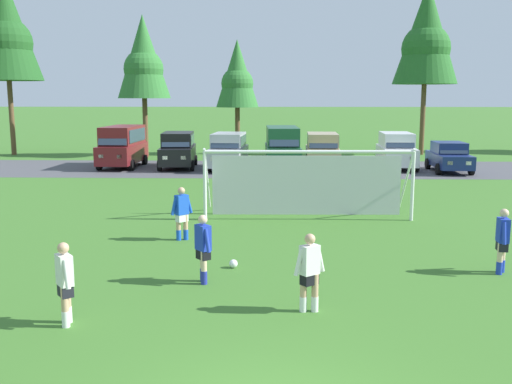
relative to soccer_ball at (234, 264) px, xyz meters
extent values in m
plane|color=#3D7028|center=(1.01, 7.53, -0.11)|extent=(400.00, 400.00, 0.00)
cube|color=#4C4C51|center=(1.01, 20.45, -0.11)|extent=(52.00, 8.40, 0.01)
sphere|color=white|center=(0.00, 0.00, 0.00)|extent=(0.22, 0.22, 0.22)
sphere|color=black|center=(0.00, 0.00, 0.00)|extent=(0.08, 0.08, 0.08)
sphere|color=red|center=(0.06, 0.00, 0.00)|extent=(0.07, 0.07, 0.07)
cylinder|color=white|center=(5.92, 5.94, 1.11)|extent=(0.12, 0.12, 2.44)
cylinder|color=white|center=(-1.40, 5.78, 1.11)|extent=(0.12, 0.12, 2.44)
cylinder|color=white|center=(2.26, 5.86, 2.33)|extent=(7.32, 0.28, 0.12)
cylinder|color=white|center=(5.90, 6.84, 1.23)|extent=(0.13, 1.95, 2.46)
cylinder|color=white|center=(-1.42, 6.68, 1.23)|extent=(0.13, 1.95, 2.46)
cube|color=silver|center=(2.24, 6.86, 0.99)|extent=(6.95, 0.19, 2.20)
cylinder|color=beige|center=(6.63, -0.35, 0.29)|extent=(0.14, 0.14, 0.80)
cylinder|color=beige|center=(6.76, -0.16, 0.29)|extent=(0.14, 0.14, 0.80)
cylinder|color=#1E38B7|center=(6.63, -0.35, 0.05)|extent=(0.15, 0.15, 0.32)
cylinder|color=#1E38B7|center=(6.76, -0.16, 0.05)|extent=(0.15, 0.15, 0.32)
cube|color=black|center=(6.70, -0.25, 0.61)|extent=(0.25, 0.36, 0.28)
cube|color=#1E38B7|center=(6.70, -0.25, 0.99)|extent=(0.28, 0.40, 0.60)
sphere|color=beige|center=(6.70, -0.25, 1.42)|extent=(0.22, 0.22, 0.22)
cylinder|color=#1E38B7|center=(6.63, -0.50, 0.97)|extent=(0.11, 0.24, 0.55)
cylinder|color=#1E38B7|center=(6.76, -0.01, 0.97)|extent=(0.11, 0.24, 0.55)
cylinder|color=tan|center=(-1.67, 2.91, 0.29)|extent=(0.14, 0.14, 0.80)
cylinder|color=tan|center=(-1.88, 2.84, 0.29)|extent=(0.14, 0.14, 0.80)
cylinder|color=blue|center=(-1.67, 2.91, 0.05)|extent=(0.15, 0.15, 0.32)
cylinder|color=blue|center=(-1.88, 2.84, 0.05)|extent=(0.15, 0.15, 0.32)
cube|color=silver|center=(-1.77, 2.88, 0.61)|extent=(0.40, 0.39, 0.28)
cube|color=blue|center=(-1.77, 2.88, 0.99)|extent=(0.44, 0.44, 0.60)
sphere|color=tan|center=(-1.77, 2.88, 1.42)|extent=(0.22, 0.22, 0.22)
cylinder|color=blue|center=(-1.56, 3.02, 0.97)|extent=(0.23, 0.22, 0.55)
cylinder|color=blue|center=(-1.98, 2.74, 0.97)|extent=(0.23, 0.22, 0.55)
cylinder|color=beige|center=(-0.65, -1.11, 0.29)|extent=(0.14, 0.14, 0.80)
cylinder|color=beige|center=(-0.60, -1.33, 0.29)|extent=(0.14, 0.14, 0.80)
cylinder|color=#232D99|center=(-0.65, -1.11, 0.05)|extent=(0.15, 0.15, 0.32)
cylinder|color=#232D99|center=(-0.60, -1.33, 0.05)|extent=(0.15, 0.15, 0.32)
cube|color=black|center=(-0.62, -1.22, 0.61)|extent=(0.38, 0.40, 0.28)
cube|color=#1E38B7|center=(-0.62, -1.22, 0.99)|extent=(0.42, 0.45, 0.60)
sphere|color=beige|center=(-0.62, -1.22, 1.42)|extent=(0.22, 0.22, 0.22)
cylinder|color=#1E38B7|center=(-0.75, -0.99, 0.97)|extent=(0.21, 0.24, 0.55)
cylinder|color=#1E38B7|center=(-0.50, -1.44, 0.97)|extent=(0.21, 0.24, 0.55)
cylinder|color=tan|center=(-2.98, -3.73, 0.29)|extent=(0.14, 0.14, 0.80)
cylinder|color=tan|center=(-2.95, -3.96, 0.29)|extent=(0.14, 0.14, 0.80)
cylinder|color=white|center=(-2.98, -3.73, 0.05)|extent=(0.15, 0.15, 0.32)
cylinder|color=white|center=(-2.95, -3.96, 0.05)|extent=(0.15, 0.15, 0.32)
cube|color=black|center=(-2.97, -3.85, 0.61)|extent=(0.38, 0.40, 0.28)
cube|color=silver|center=(-2.97, -3.85, 0.99)|extent=(0.42, 0.45, 0.60)
sphere|color=tan|center=(-2.97, -3.85, 1.42)|extent=(0.22, 0.22, 0.22)
cylinder|color=silver|center=(-3.08, -3.62, 0.97)|extent=(0.21, 0.24, 0.55)
cylinder|color=silver|center=(-2.85, -4.07, 0.97)|extent=(0.21, 0.24, 0.55)
cylinder|color=tan|center=(1.64, -3.01, 0.29)|extent=(0.14, 0.14, 0.80)
cylinder|color=tan|center=(1.88, -2.99, 0.29)|extent=(0.14, 0.14, 0.80)
cylinder|color=white|center=(1.64, -3.01, 0.05)|extent=(0.15, 0.15, 0.32)
cylinder|color=white|center=(1.88, -2.99, 0.05)|extent=(0.15, 0.15, 0.32)
cube|color=black|center=(1.76, -3.00, 0.61)|extent=(0.40, 0.38, 0.28)
cube|color=silver|center=(1.76, -3.00, 0.99)|extent=(0.45, 0.42, 0.60)
sphere|color=tan|center=(1.76, -3.00, 1.42)|extent=(0.22, 0.22, 0.22)
cylinder|color=silver|center=(1.54, -3.12, 0.97)|extent=(0.24, 0.21, 0.55)
cylinder|color=silver|center=(1.98, -2.88, 0.97)|extent=(0.24, 0.21, 0.55)
cube|color=maroon|center=(-8.25, 20.87, 0.76)|extent=(2.14, 4.87, 1.10)
cube|color=maroon|center=(-8.24, 21.07, 1.86)|extent=(1.96, 4.17, 1.10)
cube|color=#28384C|center=(-8.32, 19.10, 1.84)|extent=(1.68, 0.52, 0.91)
cube|color=#28384C|center=(-7.33, 21.04, 1.86)|extent=(0.17, 3.48, 0.77)
cube|color=white|center=(-7.80, 18.49, 0.81)|extent=(0.28, 0.09, 0.20)
cube|color=white|center=(-8.88, 18.53, 0.81)|extent=(0.28, 0.09, 0.20)
cube|color=#B21414|center=(-7.62, 23.21, 0.81)|extent=(0.28, 0.09, 0.20)
cube|color=#B21414|center=(-8.70, 23.25, 0.81)|extent=(0.28, 0.09, 0.20)
cylinder|color=black|center=(-7.33, 19.35, 0.21)|extent=(0.26, 0.65, 0.64)
cylinder|color=black|center=(-9.28, 19.42, 0.21)|extent=(0.26, 0.65, 0.64)
cylinder|color=black|center=(-7.21, 22.32, 0.21)|extent=(0.26, 0.65, 0.64)
cylinder|color=black|center=(-9.17, 22.40, 0.21)|extent=(0.26, 0.65, 0.64)
cube|color=black|center=(-4.79, 20.64, 0.71)|extent=(2.21, 4.72, 1.00)
cube|color=black|center=(-4.81, 20.84, 1.63)|extent=(1.95, 3.11, 0.84)
cube|color=#28384C|center=(-4.71, 19.43, 1.61)|extent=(1.64, 0.49, 0.71)
cube|color=#28384C|center=(-3.92, 20.90, 1.63)|extent=(0.21, 2.55, 0.59)
cube|color=white|center=(-4.12, 18.43, 0.76)|extent=(0.28, 0.10, 0.20)
cube|color=white|center=(-5.16, 18.35, 0.76)|extent=(0.28, 0.10, 0.20)
cube|color=#B21414|center=(-4.42, 22.93, 0.76)|extent=(0.28, 0.10, 0.20)
cube|color=#B21414|center=(-5.47, 22.86, 0.76)|extent=(0.28, 0.10, 0.20)
cylinder|color=black|center=(-3.75, 19.29, 0.21)|extent=(0.28, 0.65, 0.64)
cylinder|color=black|center=(-5.64, 19.16, 0.21)|extent=(0.28, 0.65, 0.64)
cylinder|color=black|center=(-3.94, 22.13, 0.21)|extent=(0.28, 0.65, 0.64)
cylinder|color=black|center=(-5.84, 22.00, 0.21)|extent=(0.28, 0.65, 0.64)
cube|color=#B2B2BC|center=(-1.68, 20.03, 0.71)|extent=(2.23, 4.73, 1.00)
cube|color=#B2B2BC|center=(-1.66, 20.23, 1.63)|extent=(1.96, 3.12, 0.84)
cube|color=#28384C|center=(-1.77, 18.81, 1.61)|extent=(1.64, 0.50, 0.71)
cube|color=#28384C|center=(-0.78, 20.16, 1.63)|extent=(0.23, 2.55, 0.59)
cube|color=white|center=(-1.32, 17.74, 0.76)|extent=(0.29, 0.10, 0.20)
cube|color=white|center=(-2.36, 17.81, 0.76)|extent=(0.29, 0.10, 0.20)
cube|color=#B21414|center=(-0.99, 22.24, 0.76)|extent=(0.29, 0.10, 0.20)
cube|color=#B21414|center=(-2.04, 22.32, 0.76)|extent=(0.29, 0.10, 0.20)
cylinder|color=black|center=(-0.83, 18.54, 0.21)|extent=(0.29, 0.66, 0.64)
cylinder|color=black|center=(-2.73, 18.67, 0.21)|extent=(0.29, 0.66, 0.64)
cylinder|color=black|center=(-0.63, 21.38, 0.21)|extent=(0.29, 0.66, 0.64)
cylinder|color=black|center=(-2.52, 21.52, 0.21)|extent=(0.29, 0.66, 0.64)
cube|color=#194C2D|center=(1.55, 20.27, 0.76)|extent=(2.14, 4.87, 1.10)
cube|color=#194C2D|center=(1.54, 20.47, 1.86)|extent=(1.96, 4.17, 1.10)
cube|color=#28384C|center=(1.62, 18.51, 1.84)|extent=(1.68, 0.53, 0.91)
cube|color=#28384C|center=(2.45, 20.51, 1.86)|extent=(0.18, 3.48, 0.77)
cube|color=white|center=(2.18, 17.94, 0.81)|extent=(0.28, 0.09, 0.20)
cube|color=white|center=(1.10, 17.89, 0.81)|extent=(0.28, 0.09, 0.20)
cube|color=#B21414|center=(2.00, 22.65, 0.81)|extent=(0.28, 0.09, 0.20)
cube|color=#B21414|center=(0.92, 22.61, 0.81)|extent=(0.28, 0.09, 0.20)
cylinder|color=black|center=(2.59, 18.83, 0.21)|extent=(0.26, 0.65, 0.64)
cylinder|color=black|center=(0.63, 18.75, 0.21)|extent=(0.26, 0.65, 0.64)
cylinder|color=black|center=(2.47, 21.80, 0.21)|extent=(0.26, 0.65, 0.64)
cylinder|color=black|center=(0.51, 21.72, 0.21)|extent=(0.26, 0.65, 0.64)
cube|color=tan|center=(3.92, 20.13, 0.71)|extent=(2.06, 4.66, 1.00)
cube|color=tan|center=(3.93, 20.33, 1.63)|extent=(1.85, 3.06, 0.84)
cube|color=#28384C|center=(3.88, 18.91, 1.61)|extent=(1.63, 0.44, 0.71)
cube|color=#28384C|center=(4.81, 20.30, 1.63)|extent=(0.13, 2.55, 0.59)
cube|color=white|center=(4.36, 17.85, 0.76)|extent=(0.28, 0.09, 0.20)
cube|color=white|center=(3.32, 17.89, 0.76)|extent=(0.28, 0.09, 0.20)
cube|color=#B21414|center=(4.52, 22.37, 0.76)|extent=(0.28, 0.09, 0.20)
cube|color=#B21414|center=(3.48, 22.41, 0.76)|extent=(0.28, 0.09, 0.20)
cylinder|color=black|center=(4.82, 18.67, 0.21)|extent=(0.26, 0.65, 0.64)
cylinder|color=black|center=(2.92, 18.74, 0.21)|extent=(0.26, 0.65, 0.64)
cylinder|color=black|center=(4.92, 21.52, 0.21)|extent=(0.26, 0.65, 0.64)
cylinder|color=black|center=(3.02, 21.59, 0.21)|extent=(0.26, 0.65, 0.64)
cube|color=silver|center=(8.42, 20.70, 0.71)|extent=(2.12, 4.69, 1.00)
cube|color=silver|center=(8.43, 20.90, 1.63)|extent=(1.89, 3.08, 0.84)
cube|color=#28384C|center=(8.36, 19.48, 1.61)|extent=(1.63, 0.46, 0.71)
cube|color=#28384C|center=(9.31, 20.85, 1.63)|extent=(0.17, 2.55, 0.59)
cube|color=white|center=(8.83, 18.41, 0.76)|extent=(0.28, 0.09, 0.20)
cube|color=white|center=(7.79, 18.47, 0.76)|extent=(0.28, 0.09, 0.20)
cube|color=#B21414|center=(9.05, 22.93, 0.76)|extent=(0.28, 0.09, 0.20)
cube|color=#B21414|center=(8.01, 22.98, 0.76)|extent=(0.28, 0.09, 0.20)
cylinder|color=black|center=(9.30, 19.23, 0.21)|extent=(0.27, 0.65, 0.64)
cylinder|color=black|center=(7.40, 19.32, 0.21)|extent=(0.27, 0.65, 0.64)
cylinder|color=black|center=(9.44, 22.07, 0.21)|extent=(0.27, 0.65, 0.64)
cylinder|color=black|center=(7.54, 22.17, 0.21)|extent=(0.27, 0.65, 0.64)
cube|color=navy|center=(11.16, 19.29, 0.59)|extent=(1.93, 4.25, 0.76)
cube|color=navy|center=(11.16, 19.44, 1.29)|extent=(1.72, 2.15, 0.64)
cube|color=#28384C|center=(11.13, 18.47, 1.27)|extent=(1.54, 0.36, 0.55)
cube|color=#28384C|center=(12.00, 19.42, 1.29)|extent=(0.10, 1.79, 0.45)
cube|color=white|center=(11.59, 17.22, 0.64)|extent=(0.28, 0.09, 0.20)
cube|color=white|center=(10.60, 17.25, 0.64)|extent=(0.28, 0.09, 0.20)
cube|color=#B21414|center=(11.72, 21.34, 0.64)|extent=(0.28, 0.09, 0.20)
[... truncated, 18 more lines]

